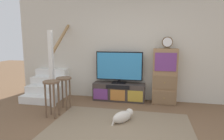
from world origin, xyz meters
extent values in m
cube|color=beige|center=(0.00, 2.46, 1.35)|extent=(6.40, 0.12, 2.70)
cube|color=#847056|center=(0.00, 0.60, 0.01)|extent=(2.60, 1.80, 0.01)
cube|color=#423833|center=(-0.30, 2.20, 0.23)|extent=(1.34, 0.36, 0.46)
cube|color=#70387F|center=(-0.75, 2.01, 0.19)|extent=(0.37, 0.02, 0.28)
cube|color=#BC7533|center=(-0.30, 2.01, 0.19)|extent=(0.37, 0.02, 0.28)
cube|color=#B79333|center=(0.15, 2.01, 0.19)|extent=(0.37, 0.02, 0.28)
cube|color=black|center=(-0.30, 2.01, 0.41)|extent=(0.60, 0.02, 0.09)
cube|color=black|center=(-0.30, 2.22, 0.47)|extent=(0.36, 0.22, 0.02)
cylinder|color=black|center=(-0.30, 2.22, 0.52)|extent=(0.05, 0.05, 0.06)
cube|color=black|center=(-0.30, 2.22, 0.91)|extent=(1.20, 0.05, 0.73)
cube|color=#338CCC|center=(-0.30, 2.19, 0.91)|extent=(1.15, 0.01, 0.68)
cube|color=#93704C|center=(0.84, 2.21, 0.69)|extent=(0.58, 0.34, 1.38)
cube|color=brown|center=(0.84, 2.03, 0.19)|extent=(0.53, 0.02, 0.32)
sphere|color=olive|center=(0.84, 2.01, 0.19)|extent=(0.03, 0.03, 0.03)
cube|color=brown|center=(0.84, 2.03, 0.57)|extent=(0.53, 0.02, 0.32)
sphere|color=olive|center=(0.84, 2.01, 0.57)|extent=(0.03, 0.03, 0.03)
cube|color=#70387F|center=(0.84, 2.03, 1.07)|extent=(0.49, 0.02, 0.43)
cube|color=#4C3823|center=(0.87, 2.19, 1.39)|extent=(0.15, 0.08, 0.02)
cylinder|color=brown|center=(0.87, 2.19, 1.53)|extent=(0.26, 0.04, 0.26)
cylinder|color=silver|center=(0.87, 2.16, 1.53)|extent=(0.22, 0.01, 0.22)
cube|color=white|center=(-2.25, 1.53, 0.10)|extent=(0.90, 0.26, 0.19)
cube|color=white|center=(-2.25, 1.79, 0.19)|extent=(0.90, 0.26, 0.38)
cube|color=white|center=(-2.25, 2.05, 0.29)|extent=(0.90, 0.26, 0.57)
cube|color=white|center=(-2.25, 2.31, 0.38)|extent=(0.90, 0.26, 0.76)
cube|color=white|center=(-2.25, 2.57, 0.47)|extent=(0.90, 0.26, 0.95)
cube|color=white|center=(-1.75, 1.40, 0.90)|extent=(0.09, 0.09, 1.80)
cube|color=#9E7547|center=(-1.75, 2.05, 1.70)|extent=(0.06, 1.33, 0.99)
cylinder|color=brown|center=(-1.55, 0.75, 0.36)|extent=(0.04, 0.04, 0.72)
cylinder|color=brown|center=(-1.37, 0.75, 0.36)|extent=(0.04, 0.04, 0.72)
cylinder|color=brown|center=(-1.55, 0.94, 0.36)|extent=(0.04, 0.04, 0.72)
cylinder|color=brown|center=(-1.37, 0.94, 0.36)|extent=(0.04, 0.04, 0.72)
cylinder|color=brown|center=(-1.46, 0.84, 0.74)|extent=(0.34, 0.34, 0.03)
cylinder|color=brown|center=(-1.50, 1.22, 0.35)|extent=(0.04, 0.04, 0.71)
cylinder|color=brown|center=(-1.32, 1.22, 0.35)|extent=(0.04, 0.04, 0.71)
cylinder|color=brown|center=(-1.50, 1.40, 0.35)|extent=(0.04, 0.04, 0.71)
cylinder|color=brown|center=(-1.32, 1.40, 0.35)|extent=(0.04, 0.04, 0.71)
cylinder|color=brown|center=(-1.41, 1.31, 0.72)|extent=(0.34, 0.34, 0.03)
ellipsoid|color=beige|center=(0.00, 0.85, 0.11)|extent=(0.43, 0.47, 0.22)
sphere|color=beige|center=(0.12, 1.01, 0.15)|extent=(0.15, 0.15, 0.15)
cylinder|color=beige|center=(-0.13, 0.68, 0.08)|extent=(0.09, 0.10, 0.16)
camera|label=1|loc=(0.57, -2.73, 1.62)|focal=31.63mm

